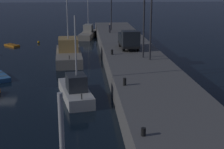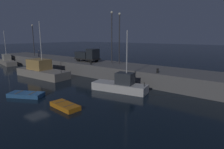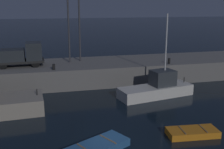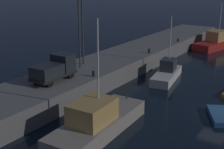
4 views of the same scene
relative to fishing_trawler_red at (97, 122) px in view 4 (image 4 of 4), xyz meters
The scene contains 12 objects.
ground_plane 11.98m from the fishing_trawler_red, 35.60° to the right, with size 320.00×320.00×0.00m, color black.
pier_quay 12.81m from the fishing_trawler_red, 40.76° to the left, with size 74.36×7.15×2.20m.
fishing_trawler_red is the anchor object (origin of this frame).
fishing_boat_blue 16.55m from the fishing_trawler_red, ahead, with size 7.68×3.64×7.90m.
fishing_boat_orange 37.79m from the fishing_trawler_red, ahead, with size 10.47×5.35×7.92m.
dinghy_orange_near 11.73m from the fishing_trawler_red, 41.03° to the right, with size 4.42×3.47×0.52m.
lamp_post_east 14.20m from the fishing_trawler_red, 45.77° to the left, with size 0.44×0.44×9.31m.
lamp_post_central 15.31m from the fishing_trawler_red, 43.56° to the left, with size 0.44×0.44×9.01m.
utility_truck 9.14m from the fishing_trawler_red, 66.40° to the left, with size 5.19×2.36×2.56m.
bollard_west 20.46m from the fishing_trawler_red, 15.85° to the left, with size 0.28×0.28×0.64m, color black.
bollard_central 29.94m from the fishing_trawler_red, 10.50° to the left, with size 0.28×0.28×0.47m, color black.
bollard_east 8.96m from the fishing_trawler_red, 39.13° to the left, with size 0.28×0.28×0.61m, color black.
Camera 4 is at (-29.08, -7.81, 12.98)m, focal length 51.49 mm.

